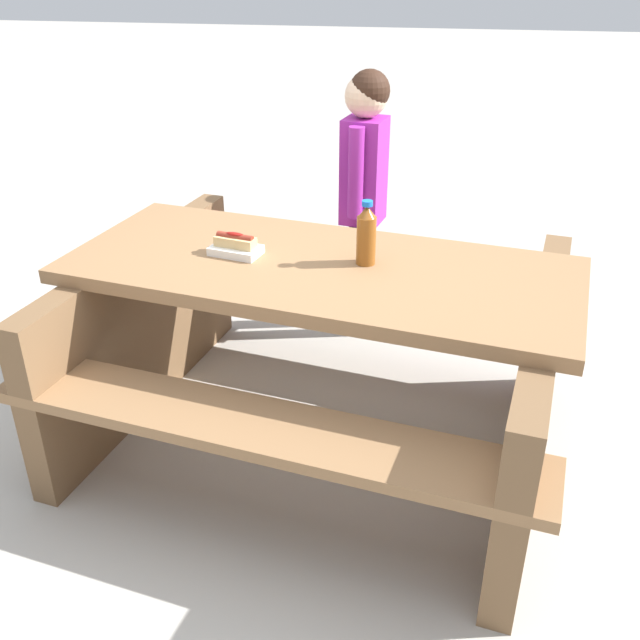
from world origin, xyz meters
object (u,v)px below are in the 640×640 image
picnic_table (320,339)px  hotdog_tray (236,246)px  soda_bottle (366,235)px  child_in_coat (364,172)px

picnic_table → hotdog_tray: bearing=-6.0°
soda_bottle → hotdog_tray: soda_bottle is taller
soda_bottle → child_in_coat: size_ratio=0.18×
picnic_table → soda_bottle: soda_bottle is taller
hotdog_tray → picnic_table: bearing=174.0°
picnic_table → soda_bottle: size_ratio=8.74×
soda_bottle → picnic_table: bearing=11.3°
child_in_coat → hotdog_tray: bearing=68.2°
hotdog_tray → child_in_coat: child_in_coat is taller
soda_bottle → hotdog_tray: (0.47, -0.00, -0.07)m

